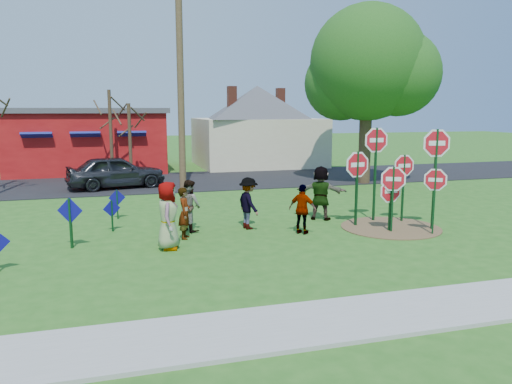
# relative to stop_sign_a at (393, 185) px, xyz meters

# --- Properties ---
(ground) EXTENTS (120.00, 120.00, 0.00)m
(ground) POSITION_rel_stop_sign_a_xyz_m (-4.22, 1.50, -1.51)
(ground) COLOR #265E1A
(ground) RESTS_ON ground
(sidewalk) EXTENTS (22.00, 1.80, 0.08)m
(sidewalk) POSITION_rel_stop_sign_a_xyz_m (-4.22, -5.70, -1.47)
(sidewalk) COLOR #9E9E99
(sidewalk) RESTS_ON ground
(road) EXTENTS (120.00, 7.50, 0.04)m
(road) POSITION_rel_stop_sign_a_xyz_m (-4.22, 13.00, -1.49)
(road) COLOR black
(road) RESTS_ON ground
(dirt_patch) EXTENTS (3.20, 3.20, 0.03)m
(dirt_patch) POSITION_rel_stop_sign_a_xyz_m (0.28, 0.50, -1.50)
(dirt_patch) COLOR brown
(dirt_patch) RESTS_ON ground
(red_building) EXTENTS (9.40, 7.69, 3.90)m
(red_building) POSITION_rel_stop_sign_a_xyz_m (-9.72, 19.49, 0.45)
(red_building) COLOR maroon
(red_building) RESTS_ON ground
(cream_house) EXTENTS (9.40, 9.40, 6.50)m
(cream_house) POSITION_rel_stop_sign_a_xyz_m (1.28, 19.50, 1.41)
(cream_house) COLOR beige
(cream_house) RESTS_ON ground
(stop_sign_a) EXTENTS (0.97, 0.43, 2.21)m
(stop_sign_a) POSITION_rel_stop_sign_a_xyz_m (0.00, 0.00, 0.00)
(stop_sign_a) COLOR #113E1B
(stop_sign_a) RESTS_ON ground
(stop_sign_b) EXTENTS (1.16, 0.08, 3.37)m
(stop_sign_b) POSITION_rel_stop_sign_a_xyz_m (0.26, 1.59, 0.95)
(stop_sign_b) COLOR #113E1B
(stop_sign_b) RESTS_ON ground
(stop_sign_c) EXTENTS (1.18, 0.26, 3.37)m
(stop_sign_c) POSITION_rel_stop_sign_a_xyz_m (1.42, -0.08, 0.87)
(stop_sign_c) COLOR #113E1B
(stop_sign_c) RESTS_ON ground
(stop_sign_d) EXTENTS (1.01, 0.07, 2.44)m
(stop_sign_d) POSITION_rel_stop_sign_a_xyz_m (1.13, 1.21, 0.24)
(stop_sign_d) COLOR #113E1B
(stop_sign_d) RESTS_ON ground
(stop_sign_e) EXTENTS (1.01, 0.07, 1.79)m
(stop_sign_e) POSITION_rel_stop_sign_a_xyz_m (-0.00, 0.12, -0.33)
(stop_sign_e) COLOR #113E1B
(stop_sign_e) RESTS_ON ground
(stop_sign_f) EXTENTS (0.78, 0.53, 2.17)m
(stop_sign_f) POSITION_rel_stop_sign_a_xyz_m (1.06, -0.63, 0.04)
(stop_sign_f) COLOR #113E1B
(stop_sign_f) RESTS_ON ground
(stop_sign_g) EXTENTS (1.16, 0.15, 2.62)m
(stop_sign_g) POSITION_rel_stop_sign_a_xyz_m (-0.68, 1.09, 0.30)
(stop_sign_g) COLOR #113E1B
(stop_sign_g) RESTS_ON ground
(blue_diamond_b) EXTENTS (0.68, 0.29, 1.43)m
(blue_diamond_b) POSITION_rel_stop_sign_a_xyz_m (-9.51, 0.83, -0.63)
(blue_diamond_b) COLOR #113E1B
(blue_diamond_b) RESTS_ON ground
(blue_diamond_c) EXTENTS (0.53, 0.21, 1.02)m
(blue_diamond_c) POSITION_rel_stop_sign_a_xyz_m (-8.42, 2.53, -0.89)
(blue_diamond_c) COLOR #113E1B
(blue_diamond_c) RESTS_ON ground
(blue_diamond_d) EXTENTS (0.58, 0.07, 1.05)m
(blue_diamond_d) POSITION_rel_stop_sign_a_xyz_m (-8.24, 4.36, -0.87)
(blue_diamond_d) COLOR #113E1B
(blue_diamond_d) RESTS_ON ground
(person_a) EXTENTS (0.75, 1.01, 1.88)m
(person_a) POSITION_rel_stop_sign_a_xyz_m (-6.94, -0.00, -0.57)
(person_a) COLOR #42548E
(person_a) RESTS_ON ground
(person_b) EXTENTS (0.52, 0.64, 1.54)m
(person_b) POSITION_rel_stop_sign_a_xyz_m (-6.34, 1.02, -0.74)
(person_b) COLOR #22675D
(person_b) RESTS_ON ground
(person_c) EXTENTS (0.91, 0.99, 1.64)m
(person_c) POSITION_rel_stop_sign_a_xyz_m (-6.05, 1.92, -0.69)
(person_c) COLOR #915741
(person_c) RESTS_ON ground
(person_d) EXTENTS (0.82, 1.18, 1.67)m
(person_d) POSITION_rel_stop_sign_a_xyz_m (-4.19, 1.69, -0.68)
(person_d) COLOR #2E2E33
(person_d) RESTS_ON ground
(person_e) EXTENTS (0.91, 0.91, 1.55)m
(person_e) POSITION_rel_stop_sign_a_xyz_m (-2.77, 0.57, -0.74)
(person_e) COLOR #4F3460
(person_e) RESTS_ON ground
(person_f) EXTENTS (1.79, 1.41, 1.89)m
(person_f) POSITION_rel_stop_sign_a_xyz_m (-1.42, 2.30, -0.56)
(person_f) COLOR #245A3A
(person_f) RESTS_ON ground
(suv) EXTENTS (4.90, 2.75, 1.58)m
(suv) POSITION_rel_stop_sign_a_xyz_m (-8.19, 11.48, -0.68)
(suv) COLOR #303035
(suv) RESTS_ON road
(utility_pole) EXTENTS (2.46, 0.77, 10.25)m
(utility_pole) POSITION_rel_stop_sign_a_xyz_m (-5.11, 10.39, 3.88)
(utility_pole) COLOR #4C3823
(utility_pole) RESTS_ON ground
(leafy_tree) EXTENTS (6.36, 5.80, 9.03)m
(leafy_tree) POSITION_rel_stop_sign_a_xyz_m (4.34, 9.66, 4.31)
(leafy_tree) COLOR #382819
(leafy_tree) RESTS_ON ground
(bare_tree_east) EXTENTS (1.80, 1.80, 4.13)m
(bare_tree_east) POSITION_rel_stop_sign_a_xyz_m (-7.39, 13.89, 1.16)
(bare_tree_east) COLOR #382819
(bare_tree_east) RESTS_ON ground
(bare_tree_extra) EXTENTS (1.80, 1.80, 4.85)m
(bare_tree_extra) POSITION_rel_stop_sign_a_xyz_m (-8.36, 14.62, 1.63)
(bare_tree_extra) COLOR #382819
(bare_tree_extra) RESTS_ON ground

